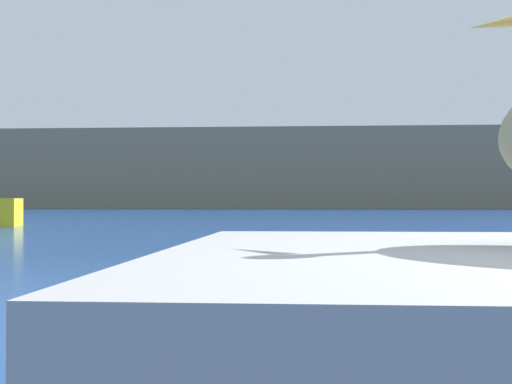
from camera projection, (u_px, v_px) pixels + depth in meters
hillside_backdrop at (333, 170)px, 81.73m from camera, size 140.00×13.93×8.24m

